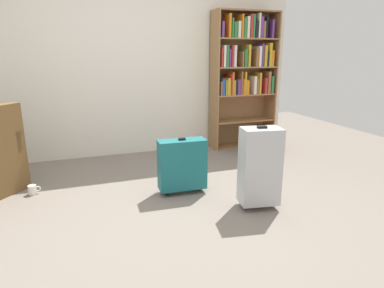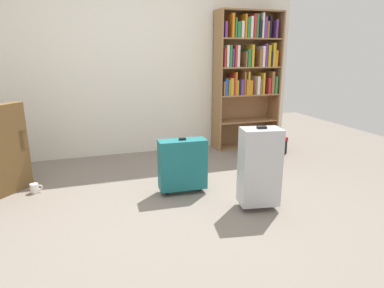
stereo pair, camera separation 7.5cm
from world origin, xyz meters
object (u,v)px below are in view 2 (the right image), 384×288
at_px(bookshelf, 247,70).
at_px(suitcase_teal, 183,164).
at_px(mug, 35,188).
at_px(storage_box, 268,144).
at_px(suitcase_silver, 260,167).

bearing_deg(bookshelf, suitcase_teal, -135.01).
bearing_deg(bookshelf, mug, -161.82).
xyz_separation_m(mug, suitcase_teal, (1.43, -0.47, 0.25)).
height_order(mug, storage_box, storage_box).
relative_size(bookshelf, suitcase_silver, 2.53).
bearing_deg(suitcase_silver, suitcase_teal, 134.90).
height_order(bookshelf, mug, bookshelf).
relative_size(mug, suitcase_silver, 0.16).
bearing_deg(suitcase_silver, storage_box, 56.47).
xyz_separation_m(bookshelf, storage_box, (0.15, -0.45, -1.01)).
height_order(bookshelf, suitcase_teal, bookshelf).
distance_m(bookshelf, suitcase_silver, 2.25).
relative_size(bookshelf, storage_box, 4.10).
bearing_deg(mug, suitcase_teal, -18.04).
bearing_deg(storage_box, bookshelf, 108.15).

